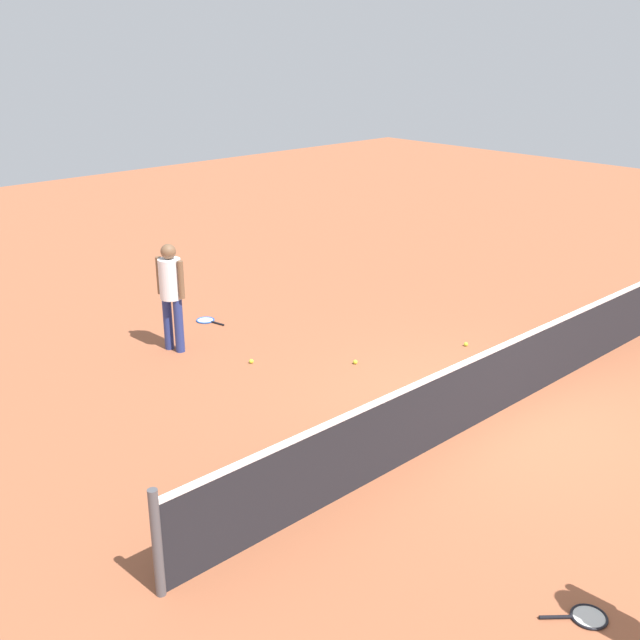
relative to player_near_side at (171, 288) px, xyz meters
The scene contains 8 objects.
ground_plane 5.10m from the player_near_side, 111.46° to the left, with size 40.00×40.00×0.00m, color #9E5638.
court_net 5.03m from the player_near_side, 111.46° to the left, with size 10.09×0.09×1.07m.
player_near_side is the anchor object (origin of this frame).
tennis_racket_near_player 1.65m from the player_near_side, 146.81° to the right, with size 0.37×0.60×0.03m.
tennis_racket_far_player 7.46m from the player_near_side, 84.49° to the left, with size 0.55×0.52×0.03m.
tennis_ball_near_player 3.00m from the player_near_side, 125.89° to the left, with size 0.07×0.07×0.07m, color #C6E033.
tennis_ball_by_net 4.66m from the player_near_side, 138.87° to the left, with size 0.07×0.07×0.07m, color #C6E033.
tennis_ball_midcourt 1.65m from the player_near_side, 114.07° to the left, with size 0.07×0.07×0.07m, color #C6E033.
Camera 1 is at (7.73, 4.96, 4.63)m, focal length 43.19 mm.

